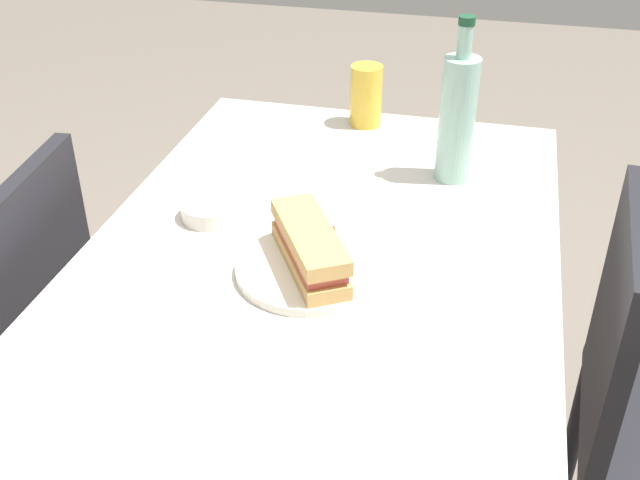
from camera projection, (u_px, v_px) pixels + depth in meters
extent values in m
cube|color=beige|center=(320.00, 258.00, 1.29)|extent=(1.19, 0.78, 0.03)
cylinder|color=#262628|center=(245.00, 251.00, 2.00)|extent=(0.06, 0.06, 0.72)
cylinder|color=#262628|center=(504.00, 286.00, 1.87)|extent=(0.06, 0.06, 0.72)
cube|color=black|center=(614.00, 328.00, 1.24)|extent=(0.38, 0.05, 0.40)
cylinder|color=black|center=(572.00, 442.00, 1.63)|extent=(0.04, 0.04, 0.45)
cube|color=black|center=(37.00, 283.00, 1.35)|extent=(0.38, 0.07, 0.40)
cylinder|color=black|center=(110.00, 398.00, 1.74)|extent=(0.04, 0.04, 0.45)
cylinder|color=silver|center=(307.00, 269.00, 1.23)|extent=(0.24, 0.24, 0.01)
cube|color=tan|center=(307.00, 258.00, 1.22)|extent=(0.22, 0.17, 0.02)
cube|color=#B74C3D|center=(307.00, 247.00, 1.20)|extent=(0.20, 0.16, 0.02)
cube|color=tan|center=(307.00, 235.00, 1.19)|extent=(0.22, 0.17, 0.02)
cube|color=silver|center=(343.00, 272.00, 1.20)|extent=(0.10, 0.05, 0.00)
cube|color=#59331E|center=(335.00, 241.00, 1.28)|extent=(0.08, 0.04, 0.01)
cylinder|color=#99C6B7|center=(457.00, 120.00, 1.44)|extent=(0.07, 0.07, 0.24)
cylinder|color=#99C6B7|center=(465.00, 42.00, 1.36)|extent=(0.03, 0.03, 0.06)
cylinder|color=#19472D|center=(467.00, 20.00, 1.34)|extent=(0.03, 0.03, 0.02)
cylinder|color=gold|center=(366.00, 96.00, 1.68)|extent=(0.07, 0.07, 0.13)
cylinder|color=silver|center=(210.00, 210.00, 1.37)|extent=(0.10, 0.10, 0.03)
cube|color=white|center=(339.00, 155.00, 1.58)|extent=(0.16, 0.16, 0.00)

